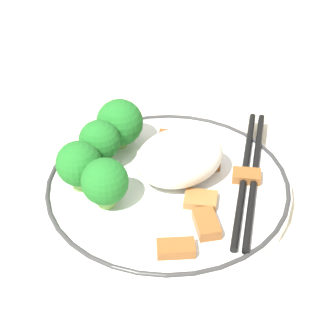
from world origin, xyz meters
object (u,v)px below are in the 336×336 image
broccoli_back_center (100,142)px  broccoli_mid_left (105,182)px  broccoli_back_left (120,123)px  plate (168,187)px  chopsticks (250,174)px  broccoli_back_right (79,164)px

broccoli_back_center → broccoli_mid_left: 0.06m
broccoli_back_left → plate: bearing=107.3°
broccoli_back_left → broccoli_back_center: (0.03, 0.03, 0.00)m
chopsticks → broccoli_mid_left: bearing=-5.5°
broccoli_mid_left → plate: bearing=-173.8°
plate → broccoli_mid_left: bearing=6.2°
plate → broccoli_back_center: 0.09m
broccoli_back_left → broccoli_mid_left: 0.10m
broccoli_back_left → broccoli_back_right: broccoli_back_left is taller
broccoli_back_right → broccoli_mid_left: (-0.02, 0.03, -0.00)m
broccoli_back_left → broccoli_mid_left: broccoli_back_left is taller
plate → broccoli_back_left: bearing=-72.7°
broccoli_back_right → broccoli_mid_left: same height
broccoli_back_left → broccoli_back_right: size_ratio=1.07×
broccoli_back_left → chopsticks: broccoli_back_left is taller
broccoli_back_right → broccoli_mid_left: 0.04m
broccoli_mid_left → broccoli_back_right: bearing=-64.7°
plate → broccoli_back_center: size_ratio=4.66×
plate → broccoli_back_left: (0.02, -0.08, 0.04)m
plate → broccoli_mid_left: 0.08m
broccoli_back_right → chopsticks: bearing=163.6°
chopsticks → plate: bearing=-14.9°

